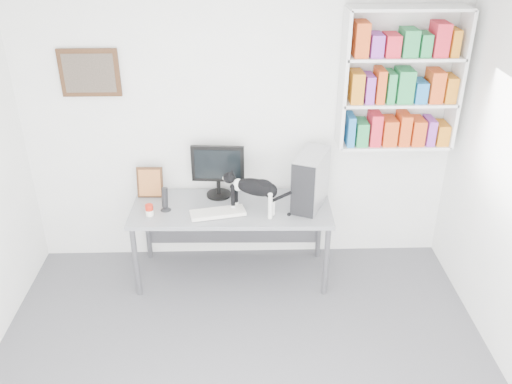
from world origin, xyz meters
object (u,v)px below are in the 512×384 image
bookshelf (401,80)px  cat (254,196)px  keyboard (218,213)px  pc_tower (311,180)px  soup_can (149,210)px  desk (232,241)px  speaker (165,199)px  monitor (218,171)px  leaning_print (150,182)px

bookshelf → cat: (-1.28, -0.38, -0.92)m
keyboard → pc_tower: (0.84, 0.17, 0.23)m
keyboard → bookshelf: bearing=1.8°
pc_tower → cat: size_ratio=0.87×
keyboard → soup_can: soup_can is taller
desk → soup_can: 0.85m
keyboard → cat: bearing=-9.1°
keyboard → soup_can: 0.60m
desk → bookshelf: bearing=11.0°
bookshelf → desk: bearing=-170.3°
pc_tower → speaker: 1.32m
keyboard → speaker: 0.49m
pc_tower → speaker: (-1.31, -0.07, -0.14)m
monitor → keyboard: 0.43m
bookshelf → cat: bearing=-163.7°
desk → cat: bearing=-29.3°
leaning_print → keyboard: bearing=-27.6°
keyboard → leaning_print: leaning_print is taller
monitor → soup_can: 0.73m
monitor → pc_tower: monitor is taller
monitor → speaker: size_ratio=2.28×
bookshelf → speaker: bookshelf is taller
pc_tower → desk: bearing=-154.8°
keyboard → leaning_print: size_ratio=1.61×
bookshelf → desk: 2.11m
pc_tower → monitor: bearing=-169.9°
bookshelf → desk: bookshelf is taller
monitor → speaker: 0.56m
speaker → soup_can: size_ratio=2.21×
pc_tower → bookshelf: bearing=39.1°
bookshelf → keyboard: bearing=-166.3°
speaker → keyboard: bearing=5.2°
speaker → leaning_print: size_ratio=0.75×
speaker → leaning_print: 0.32m
desk → cat: cat is taller
bookshelf → speaker: (-2.08, -0.30, -0.98)m
speaker → leaning_print: leaning_print is taller
pc_tower → cat: (-0.51, -0.15, -0.07)m
keyboard → cat: (0.33, 0.02, 0.16)m
desk → keyboard: bearing=-129.4°
pc_tower → soup_can: pc_tower is taller
keyboard → soup_can: size_ratio=4.71×
desk → leaning_print: 0.95m
soup_can → monitor: bearing=30.3°
speaker → desk: bearing=20.8°
leaning_print → pc_tower: bearing=-5.6°
bookshelf → monitor: size_ratio=2.39×
soup_can → pc_tower: bearing=6.4°
leaning_print → monitor: bearing=1.4°
bookshelf → speaker: 2.32m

